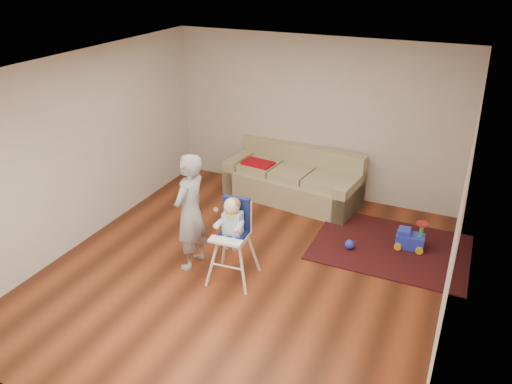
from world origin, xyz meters
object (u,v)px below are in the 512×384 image
at_px(sofa, 292,175).
at_px(adult, 190,212).
at_px(side_table, 242,177).
at_px(high_chair, 233,241).
at_px(toy_ball, 350,244).
at_px(ride_on_toy, 411,234).

height_order(sofa, adult, adult).
bearing_deg(side_table, high_chair, -66.38).
bearing_deg(high_chair, sofa, 87.68).
bearing_deg(sofa, toy_ball, -35.00).
height_order(toy_ball, adult, adult).
relative_size(high_chair, adult, 0.73).
bearing_deg(high_chair, toy_ball, 41.87).
bearing_deg(ride_on_toy, sofa, 155.68).
bearing_deg(side_table, adult, -79.61).
distance_m(sofa, toy_ball, 1.83).
relative_size(sofa, ride_on_toy, 5.53).
relative_size(sofa, toy_ball, 17.04).
bearing_deg(side_table, toy_ball, -27.36).
xyz_separation_m(sofa, high_chair, (0.13, -2.51, 0.13)).
bearing_deg(sofa, high_chair, -80.08).
bearing_deg(toy_ball, sofa, 138.15).
bearing_deg(adult, side_table, -167.78).
relative_size(ride_on_toy, high_chair, 0.36).
xyz_separation_m(sofa, toy_ball, (1.34, -1.20, -0.35)).
relative_size(side_table, high_chair, 0.40).
height_order(side_table, ride_on_toy, side_table).
bearing_deg(toy_ball, high_chair, -132.74).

